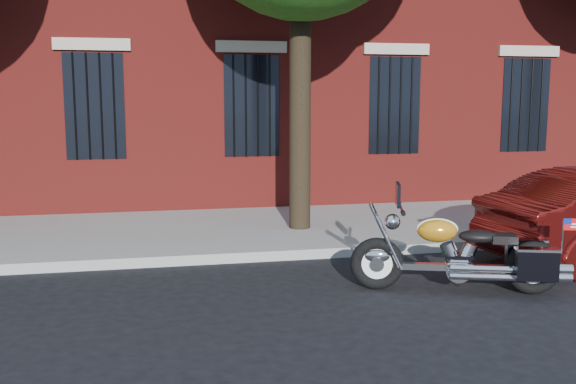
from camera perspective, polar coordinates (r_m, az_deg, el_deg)
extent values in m
plane|color=black|center=(8.23, 2.08, -8.33)|extent=(120.00, 120.00, 0.00)
cube|color=gray|center=(9.51, 0.11, -5.55)|extent=(40.00, 0.16, 0.15)
cube|color=gray|center=(11.31, -1.83, -3.30)|extent=(40.00, 3.60, 0.15)
cube|color=black|center=(12.90, -3.28, 7.65)|extent=(1.10, 0.14, 2.00)
cube|color=#B2A893|center=(12.91, -3.31, 12.76)|extent=(1.40, 0.20, 0.22)
cylinder|color=black|center=(12.82, -3.23, 7.64)|extent=(0.04, 0.04, 2.00)
cylinder|color=black|center=(10.82, 1.08, 9.10)|extent=(0.36, 0.36, 5.00)
torus|color=black|center=(8.05, 7.91, -6.32)|extent=(0.67, 0.34, 0.66)
torus|color=black|center=(8.32, 20.95, -6.31)|extent=(0.67, 0.34, 0.66)
cylinder|color=white|center=(8.05, 7.91, -6.32)|extent=(0.49, 0.21, 0.49)
cylinder|color=white|center=(8.32, 20.95, -6.31)|extent=(0.49, 0.21, 0.49)
ellipsoid|color=white|center=(8.03, 7.92, -5.64)|extent=(0.37, 0.23, 0.19)
ellipsoid|color=orange|center=(8.29, 21.00, -5.52)|extent=(0.37, 0.24, 0.19)
cube|color=white|center=(8.14, 14.54, -6.49)|extent=(1.43, 0.54, 0.08)
cylinder|color=white|center=(8.15, 14.88, -6.62)|extent=(0.35, 0.26, 0.31)
cylinder|color=white|center=(8.07, 18.54, -6.86)|extent=(1.20, 0.46, 0.09)
ellipsoid|color=orange|center=(8.01, 13.12, -3.36)|extent=(0.55, 0.42, 0.28)
ellipsoid|color=black|center=(8.09, 16.57, -3.79)|extent=(0.54, 0.41, 0.15)
cube|color=black|center=(8.53, 20.37, -5.18)|extent=(0.50, 0.29, 0.37)
cube|color=black|center=(8.05, 21.25, -6.02)|extent=(0.50, 0.29, 0.37)
cylinder|color=white|center=(7.91, 10.01, -1.37)|extent=(0.27, 0.74, 0.04)
sphere|color=white|center=(7.94, 9.26, -2.62)|extent=(0.25, 0.25, 0.20)
cube|color=black|center=(7.89, 9.75, -0.24)|extent=(0.16, 0.39, 0.28)
cube|color=red|center=(8.01, 24.02, -2.65)|extent=(0.21, 0.08, 0.14)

